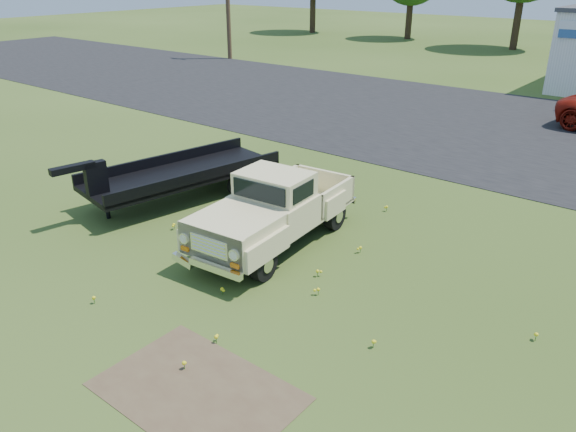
# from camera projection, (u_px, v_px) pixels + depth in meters

# --- Properties ---
(ground) EXTENTS (140.00, 140.00, 0.00)m
(ground) POSITION_uv_depth(u_px,v_px,m) (255.00, 281.00, 11.47)
(ground) COLOR #334917
(ground) RESTS_ON ground
(asphalt_lot) EXTENTS (90.00, 14.00, 0.02)m
(asphalt_lot) POSITION_uv_depth(u_px,v_px,m) (508.00, 130.00, 22.19)
(asphalt_lot) COLOR black
(asphalt_lot) RESTS_ON ground
(dirt_patch_a) EXTENTS (3.00, 2.00, 0.01)m
(dirt_patch_a) POSITION_uv_depth(u_px,v_px,m) (197.00, 392.00, 8.47)
(dirt_patch_a) COLOR #4E3C2A
(dirt_patch_a) RESTS_ON ground
(dirt_patch_b) EXTENTS (2.20, 1.60, 0.01)m
(dirt_patch_b) POSITION_uv_depth(u_px,v_px,m) (286.00, 206.00, 15.11)
(dirt_patch_b) COLOR #4E3C2A
(dirt_patch_b) RESTS_ON ground
(vintage_pickup_truck) EXTENTS (2.28, 4.97, 1.75)m
(vintage_pickup_truck) POSITION_uv_depth(u_px,v_px,m) (275.00, 209.00, 12.68)
(vintage_pickup_truck) COLOR beige
(vintage_pickup_truck) RESTS_ON ground
(flatbed_trailer) EXTENTS (3.00, 6.10, 1.59)m
(flatbed_trailer) POSITION_uv_depth(u_px,v_px,m) (182.00, 170.00, 15.36)
(flatbed_trailer) COLOR black
(flatbed_trailer) RESTS_ON ground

